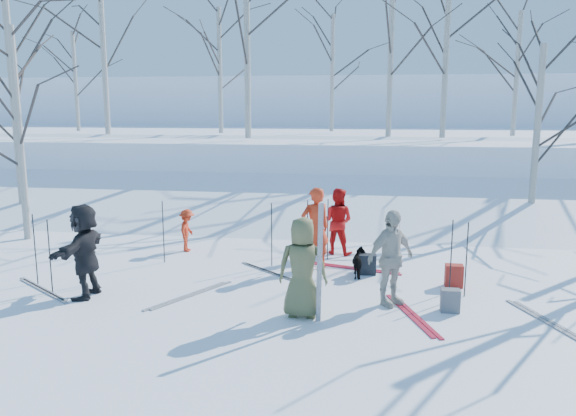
% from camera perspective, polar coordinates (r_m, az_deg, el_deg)
% --- Properties ---
extents(ground, '(120.00, 120.00, 0.00)m').
position_cam_1_polar(ground, '(10.09, -1.28, -8.81)').
color(ground, white).
rests_on(ground, ground).
extents(snow_ramp, '(70.00, 9.49, 4.12)m').
position_cam_1_polar(snow_ramp, '(16.77, 2.80, -0.52)').
color(snow_ramp, white).
rests_on(snow_ramp, ground).
extents(snow_plateau, '(70.00, 18.00, 2.20)m').
position_cam_1_polar(snow_plateau, '(26.54, 5.01, 5.33)').
color(snow_plateau, white).
rests_on(snow_plateau, ground).
extents(far_hill, '(90.00, 30.00, 6.00)m').
position_cam_1_polar(far_hill, '(47.43, 6.65, 8.72)').
color(far_hill, white).
rests_on(far_hill, ground).
extents(skier_olive_center, '(0.79, 0.52, 1.61)m').
position_cam_1_polar(skier_olive_center, '(8.87, 1.48, -6.07)').
color(skier_olive_center, brown).
rests_on(skier_olive_center, ground).
extents(skier_red_north, '(0.73, 0.65, 1.69)m').
position_cam_1_polar(skier_red_north, '(11.49, 2.78, -2.06)').
color(skier_red_north, red).
rests_on(skier_red_north, ground).
extents(skier_redor_behind, '(0.86, 0.74, 1.50)m').
position_cam_1_polar(skier_redor_behind, '(12.67, 5.04, -1.35)').
color(skier_redor_behind, red).
rests_on(skier_redor_behind, ground).
extents(skier_red_seated, '(0.40, 0.65, 0.98)m').
position_cam_1_polar(skier_red_seated, '(13.10, -10.21, -2.25)').
color(skier_red_seated, red).
rests_on(skier_red_seated, ground).
extents(skier_cream_east, '(0.98, 0.92, 1.63)m').
position_cam_1_polar(skier_cream_east, '(9.53, 10.38, -5.02)').
color(skier_cream_east, beige).
rests_on(skier_cream_east, ground).
extents(skier_grey_west, '(0.49, 1.54, 1.66)m').
position_cam_1_polar(skier_grey_west, '(10.40, -19.98, -4.10)').
color(skier_grey_west, black).
rests_on(skier_grey_west, ground).
extents(dog, '(0.39, 0.69, 0.55)m').
position_cam_1_polar(dog, '(11.12, 7.32, -5.58)').
color(dog, black).
rests_on(dog, ground).
extents(upright_ski_left, '(0.12, 0.17, 1.90)m').
position_cam_1_polar(upright_ski_left, '(8.57, 3.25, -5.68)').
color(upright_ski_left, silver).
rests_on(upright_ski_left, ground).
extents(upright_ski_right, '(0.12, 0.23, 1.89)m').
position_cam_1_polar(upright_ski_right, '(8.56, 3.20, -5.69)').
color(upright_ski_right, silver).
rests_on(upright_ski_right, ground).
extents(ski_pair_a, '(1.48, 2.03, 0.02)m').
position_cam_1_polar(ski_pair_a, '(9.77, 24.89, -10.41)').
color(ski_pair_a, silver).
rests_on(ski_pair_a, ground).
extents(ski_pair_b, '(1.36, 2.02, 0.02)m').
position_cam_1_polar(ski_pair_b, '(9.36, 12.52, -10.58)').
color(ski_pair_b, '#AC182B').
rests_on(ski_pair_b, ground).
extents(ski_pair_c, '(1.81, 2.07, 0.02)m').
position_cam_1_polar(ski_pair_c, '(10.19, -9.93, -8.72)').
color(ski_pair_c, silver).
rests_on(ski_pair_c, ground).
extents(ski_pair_d, '(1.99, 2.09, 0.02)m').
position_cam_1_polar(ski_pair_d, '(11.26, -23.66, -7.59)').
color(ski_pair_d, silver).
rests_on(ski_pair_d, ground).
extents(ski_pair_e, '(1.23, 2.01, 0.02)m').
position_cam_1_polar(ski_pair_e, '(11.71, 6.86, -6.10)').
color(ski_pair_e, '#AC182B').
rests_on(ski_pair_e, ground).
extents(ski_pair_f, '(2.08, 2.10, 0.02)m').
position_cam_1_polar(ski_pair_f, '(11.31, -1.58, -6.62)').
color(ski_pair_f, silver).
rests_on(ski_pair_f, ground).
extents(ski_pole_a, '(0.02, 0.02, 1.34)m').
position_cam_1_polar(ski_pole_a, '(11.66, -1.68, -2.74)').
color(ski_pole_a, black).
rests_on(ski_pole_a, ground).
extents(ski_pole_b, '(0.02, 0.02, 1.34)m').
position_cam_1_polar(ski_pole_b, '(11.52, -24.31, -3.84)').
color(ski_pole_b, black).
rests_on(ski_pole_b, ground).
extents(ski_pole_c, '(0.02, 0.02, 1.34)m').
position_cam_1_polar(ski_pole_c, '(11.96, 2.00, -2.41)').
color(ski_pole_c, black).
rests_on(ski_pole_c, ground).
extents(ski_pole_d, '(0.02, 0.02, 1.34)m').
position_cam_1_polar(ski_pole_d, '(10.41, 16.24, -4.78)').
color(ski_pole_d, black).
rests_on(ski_pole_d, ground).
extents(ski_pole_e, '(0.02, 0.02, 1.34)m').
position_cam_1_polar(ski_pole_e, '(10.29, 17.67, -5.02)').
color(ski_pole_e, black).
rests_on(ski_pole_e, ground).
extents(ski_pole_f, '(0.02, 0.02, 1.34)m').
position_cam_1_polar(ski_pole_f, '(10.99, -19.31, -4.15)').
color(ski_pole_f, black).
rests_on(ski_pole_f, ground).
extents(ski_pole_g, '(0.02, 0.02, 1.34)m').
position_cam_1_polar(ski_pole_g, '(10.88, -23.04, -4.54)').
color(ski_pole_g, black).
rests_on(ski_pole_g, ground).
extents(ski_pole_h, '(0.02, 0.02, 1.34)m').
position_cam_1_polar(ski_pole_h, '(12.18, 4.06, -2.20)').
color(ski_pole_h, black).
rests_on(ski_pole_h, ground).
extents(ski_pole_i, '(0.02, 0.02, 1.34)m').
position_cam_1_polar(ski_pole_i, '(11.06, -20.38, -4.13)').
color(ski_pole_i, black).
rests_on(ski_pole_i, ground).
extents(ski_pole_j, '(0.02, 0.02, 1.34)m').
position_cam_1_polar(ski_pole_j, '(12.21, -12.55, -2.39)').
color(ski_pole_j, black).
rests_on(ski_pole_j, ground).
extents(backpack_red, '(0.32, 0.22, 0.42)m').
position_cam_1_polar(backpack_red, '(10.90, 16.51, -6.61)').
color(backpack_red, maroon).
rests_on(backpack_red, ground).
extents(backpack_grey, '(0.30, 0.20, 0.38)m').
position_cam_1_polar(backpack_grey, '(9.62, 16.16, -9.02)').
color(backpack_grey, '#525459').
rests_on(backpack_grey, ground).
extents(backpack_dark, '(0.34, 0.24, 0.40)m').
position_cam_1_polar(backpack_dark, '(11.35, 8.09, -5.67)').
color(backpack_dark, black).
rests_on(backpack_dark, ground).
extents(birch_plateau_a, '(4.89, 4.89, 6.12)m').
position_cam_1_polar(birch_plateau_a, '(20.94, 10.40, 15.55)').
color(birch_plateau_a, silver).
rests_on(birch_plateau_a, snow_plateau).
extents(birch_plateau_c, '(4.86, 4.86, 6.08)m').
position_cam_1_polar(birch_plateau_c, '(20.65, 15.79, 15.35)').
color(birch_plateau_c, silver).
rests_on(birch_plateau_c, snow_plateau).
extents(birch_plateau_d, '(3.59, 3.59, 4.27)m').
position_cam_1_polar(birch_plateau_d, '(26.81, -20.79, 11.90)').
color(birch_plateau_d, silver).
rests_on(birch_plateau_d, snow_plateau).
extents(birch_plateau_e, '(3.73, 3.73, 4.47)m').
position_cam_1_polar(birch_plateau_e, '(22.63, 22.22, 12.46)').
color(birch_plateau_e, silver).
rests_on(birch_plateau_e, snow_plateau).
extents(birch_plateau_f, '(4.07, 4.07, 4.96)m').
position_cam_1_polar(birch_plateau_f, '(25.08, 4.52, 13.47)').
color(birch_plateau_f, silver).
rests_on(birch_plateau_f, snow_plateau).
extents(birch_plateau_g, '(5.39, 5.39, 6.84)m').
position_cam_1_polar(birch_plateau_g, '(23.38, -18.27, 15.53)').
color(birch_plateau_g, silver).
rests_on(birch_plateau_g, snow_plateau).
extents(birch_plateau_i, '(4.07, 4.07, 4.96)m').
position_cam_1_polar(birch_plateau_i, '(23.51, -6.94, 13.63)').
color(birch_plateau_i, silver).
rests_on(birch_plateau_i, snow_plateau).
extents(birch_plateau_j, '(5.40, 5.40, 6.86)m').
position_cam_1_polar(birch_plateau_j, '(19.86, -4.19, 17.04)').
color(birch_plateau_j, silver).
rests_on(birch_plateau_j, snow_plateau).
extents(birch_edge_a, '(4.23, 4.23, 5.19)m').
position_cam_1_polar(birch_edge_a, '(15.31, -25.63, 6.67)').
color(birch_edge_a, silver).
rests_on(birch_edge_a, ground).
extents(birch_edge_d, '(5.09, 5.09, 6.42)m').
position_cam_1_polar(birch_edge_d, '(18.21, -26.03, 9.00)').
color(birch_edge_d, silver).
rests_on(birch_edge_d, ground).
extents(birch_edge_e, '(4.03, 4.03, 4.90)m').
position_cam_1_polar(birch_edge_e, '(16.46, 23.93, 6.49)').
color(birch_edge_e, silver).
rests_on(birch_edge_e, ground).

